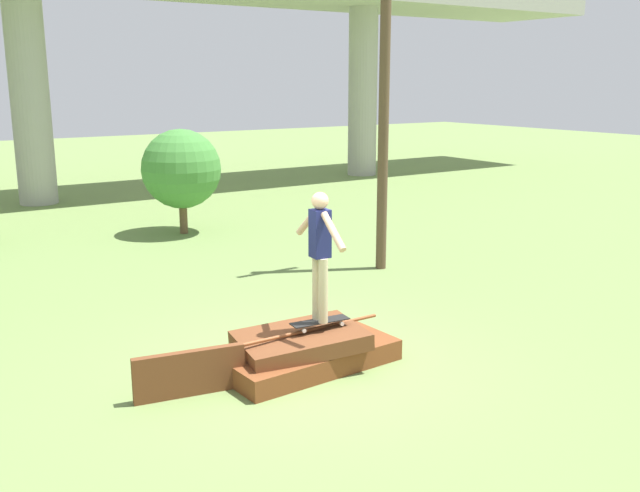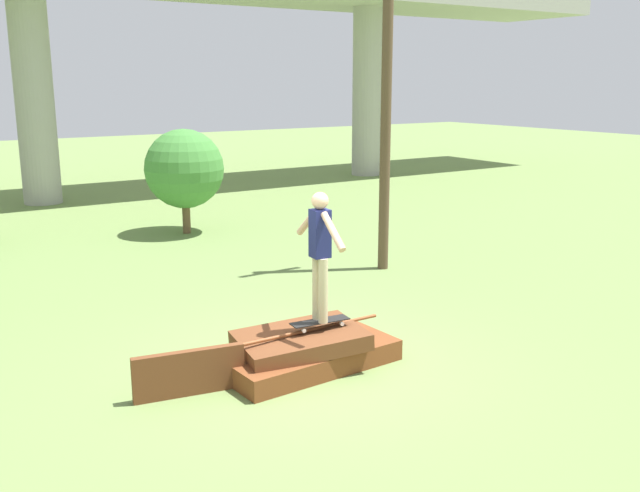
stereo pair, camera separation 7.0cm
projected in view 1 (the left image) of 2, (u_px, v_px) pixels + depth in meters
The scene contains 7 objects.
ground_plane at pixel (309, 367), 9.22m from camera, with size 80.00×80.00×0.00m, color olive.
scrap_pile at pixel (306, 351), 9.15m from camera, with size 2.33×1.34×0.53m.
scrap_plank_loose at pixel (190, 373), 8.33m from camera, with size 1.32×0.33×0.55m.
skateboard at pixel (320, 322), 9.13m from camera, with size 0.80×0.28×0.09m.
skater at pixel (320, 247), 8.91m from camera, with size 0.24×1.21×1.66m.
utility_pole at pixel (384, 107), 13.35m from camera, with size 1.30×0.20×6.02m.
tree_behind_right at pixel (181, 169), 16.91m from camera, with size 1.88×1.88×2.50m.
Camera 1 is at (-4.65, -7.26, 3.62)m, focal length 40.00 mm.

